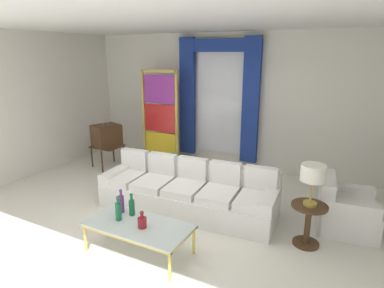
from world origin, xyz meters
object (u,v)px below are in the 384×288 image
at_px(bottle_blue_decanter, 132,206).
at_px(armchair_white, 343,211).
at_px(bottle_ruby_flask, 142,222).
at_px(peacock_figurine, 170,163).
at_px(bottle_crystal_tall, 121,203).
at_px(table_lamp_brass, 313,175).
at_px(stained_glass_divider, 160,120).
at_px(round_side_table, 308,221).
at_px(vintage_tv, 107,136).
at_px(bottle_amber_squat, 118,210).
at_px(couch_white_long, 189,192).
at_px(coffee_table, 139,226).

distance_m(bottle_blue_decanter, armchair_white, 3.11).
bearing_deg(bottle_ruby_flask, peacock_figurine, 114.76).
bearing_deg(bottle_crystal_tall, table_lamp_brass, 24.03).
bearing_deg(bottle_ruby_flask, stained_glass_divider, 119.15).
height_order(bottle_blue_decanter, round_side_table, bottle_blue_decanter).
distance_m(vintage_tv, table_lamp_brass, 4.75).
bearing_deg(stained_glass_divider, bottle_amber_squat, -66.36).
height_order(couch_white_long, coffee_table, couch_white_long).
bearing_deg(bottle_ruby_flask, bottle_crystal_tall, 157.69).
relative_size(bottle_ruby_flask, table_lamp_brass, 0.40).
xyz_separation_m(couch_white_long, bottle_blue_decanter, (-0.23, -1.23, 0.23)).
bearing_deg(vintage_tv, armchair_white, -5.79).
height_order(bottle_blue_decanter, bottle_crystal_tall, bottle_crystal_tall).
distance_m(bottle_amber_squat, bottle_ruby_flask, 0.40).
bearing_deg(couch_white_long, coffee_table, -90.11).
height_order(bottle_ruby_flask, armchair_white, armchair_white).
distance_m(bottle_ruby_flask, vintage_tv, 3.68).
height_order(bottle_crystal_tall, bottle_amber_squat, bottle_crystal_tall).
height_order(coffee_table, bottle_crystal_tall, bottle_crystal_tall).
bearing_deg(peacock_figurine, bottle_blue_decanter, -69.48).
bearing_deg(armchair_white, bottle_blue_decanter, -145.99).
relative_size(bottle_ruby_flask, vintage_tv, 0.17).
bearing_deg(bottle_blue_decanter, peacock_figurine, 110.52).
distance_m(bottle_blue_decanter, vintage_tv, 3.31).
height_order(couch_white_long, bottle_ruby_flask, couch_white_long).
bearing_deg(stained_glass_divider, armchair_white, -17.60).
bearing_deg(bottle_blue_decanter, table_lamp_brass, 25.68).
distance_m(vintage_tv, armchair_white, 5.04).
bearing_deg(coffee_table, bottle_crystal_tall, 157.91).
bearing_deg(bottle_ruby_flask, round_side_table, 34.04).
bearing_deg(couch_white_long, bottle_ruby_flask, -86.41).
xyz_separation_m(peacock_figurine, table_lamp_brass, (3.13, -1.54, 0.81)).
relative_size(armchair_white, stained_glass_divider, 0.41).
bearing_deg(couch_white_long, stained_glass_divider, 133.76).
relative_size(vintage_tv, peacock_figurine, 2.24).
xyz_separation_m(coffee_table, round_side_table, (1.94, 1.21, -0.02)).
relative_size(bottle_amber_squat, stained_glass_divider, 0.16).
relative_size(coffee_table, bottle_crystal_tall, 3.99).
distance_m(coffee_table, vintage_tv, 3.60).
relative_size(couch_white_long, vintage_tv, 2.21).
distance_m(coffee_table, stained_glass_divider, 3.67).
bearing_deg(armchair_white, bottle_ruby_flask, -139.23).
distance_m(bottle_amber_squat, armchair_white, 3.28).
distance_m(couch_white_long, bottle_amber_squat, 1.48).
bearing_deg(round_side_table, bottle_crystal_tall, -155.97).
height_order(armchair_white, table_lamp_brass, table_lamp_brass).
bearing_deg(bottle_amber_squat, vintage_tv, 134.08).
bearing_deg(coffee_table, bottle_amber_squat, -175.08).
relative_size(bottle_blue_decanter, vintage_tv, 0.24).
height_order(round_side_table, table_lamp_brass, table_lamp_brass).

